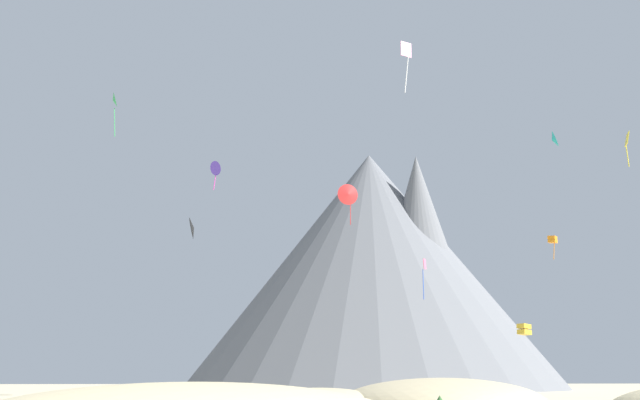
% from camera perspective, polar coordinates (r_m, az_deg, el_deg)
% --- Properties ---
extents(rock_massif, '(98.94, 98.94, 45.53)m').
position_cam_1_polar(rock_massif, '(133.94, 4.67, -5.54)').
color(rock_massif, slate).
rests_on(rock_massif, ground_plane).
extents(kite_black_mid, '(1.15, 2.65, 2.59)m').
position_cam_1_polar(kite_black_mid, '(82.23, -10.46, -2.27)').
color(kite_black_mid, black).
extents(kite_yellow_mid, '(0.61, 0.92, 3.26)m').
position_cam_1_polar(kite_yellow_mid, '(67.67, 23.99, 4.41)').
color(kite_yellow_mid, yellow).
extents(kite_gold_low, '(1.68, 1.66, 1.36)m').
position_cam_1_polar(kite_gold_low, '(88.33, 16.48, -10.19)').
color(kite_gold_low, gold).
extents(kite_indigo_mid, '(1.58, 1.57, 3.11)m').
position_cam_1_polar(kite_indigo_mid, '(71.94, -8.55, 2.59)').
color(kite_indigo_mid, '#5138B2').
extents(kite_teal_mid, '(1.38, 1.68, 1.52)m').
position_cam_1_polar(kite_teal_mid, '(63.02, 18.71, 4.74)').
color(kite_teal_mid, teal).
extents(kite_rainbow_low, '(0.59, 0.94, 4.38)m').
position_cam_1_polar(kite_rainbow_low, '(74.37, 8.60, -5.64)').
color(kite_rainbow_low, '#E5668C').
extents(kite_green_high, '(1.07, 1.99, 5.94)m').
position_cam_1_polar(kite_green_high, '(91.71, -16.62, 7.88)').
color(kite_green_high, green).
extents(kite_orange_mid, '(1.26, 1.26, 2.84)m').
position_cam_1_polar(kite_orange_mid, '(86.59, 18.62, -3.12)').
color(kite_orange_mid, orange).
extents(kite_pink_high, '(1.04, 0.47, 4.73)m').
position_cam_1_polar(kite_pink_high, '(61.43, 7.11, 11.83)').
color(kite_pink_high, pink).
extents(kite_red_mid, '(2.40, 0.70, 4.70)m').
position_cam_1_polar(kite_red_mid, '(77.79, 2.32, 0.45)').
color(kite_red_mid, red).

